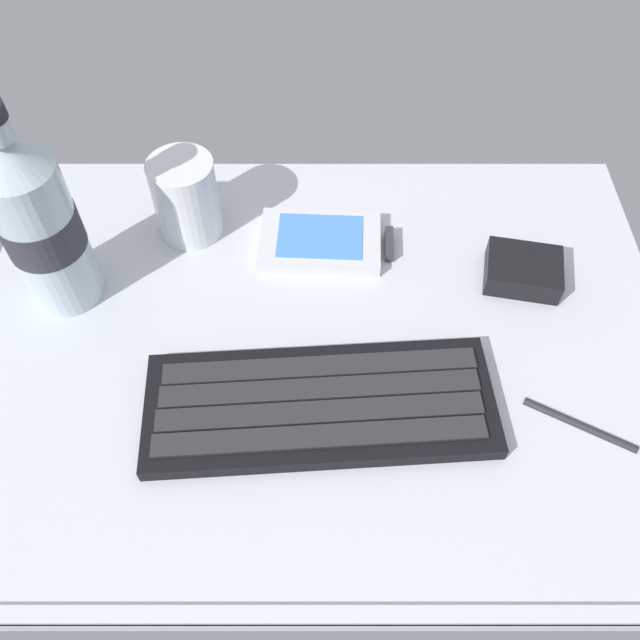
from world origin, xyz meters
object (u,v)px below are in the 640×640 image
at_px(juice_cup, 186,201).
at_px(water_bottle, 39,224).
at_px(handheld_device, 326,241).
at_px(charger_block, 523,270).
at_px(keyboard, 323,405).
at_px(stylus_pen, 581,423).

xyz_separation_m(juice_cup, water_bottle, (-0.11, -0.08, 0.05)).
relative_size(handheld_device, charger_block, 1.87).
bearing_deg(charger_block, water_bottle, -177.98).
relative_size(keyboard, stylus_pen, 3.12).
bearing_deg(charger_block, keyboard, -143.08).
bearing_deg(water_bottle, handheld_device, 13.23).
xyz_separation_m(water_bottle, stylus_pen, (0.45, -0.14, -0.09)).
bearing_deg(stylus_pen, keyboard, -155.29).
relative_size(keyboard, charger_block, 4.24).
bearing_deg(water_bottle, juice_cup, 37.41).
relative_size(juice_cup, water_bottle, 0.41).
bearing_deg(water_bottle, charger_block, 2.02).
bearing_deg(juice_cup, stylus_pen, -33.11).
distance_m(keyboard, charger_block, 0.24).
bearing_deg(juice_cup, charger_block, -11.61).
relative_size(charger_block, stylus_pen, 0.74).
relative_size(keyboard, water_bottle, 1.43).
xyz_separation_m(keyboard, stylus_pen, (0.21, -0.01, -0.00)).
distance_m(handheld_device, stylus_pen, 0.29).
xyz_separation_m(handheld_device, charger_block, (0.19, -0.04, 0.00)).
height_order(handheld_device, charger_block, charger_block).
bearing_deg(stylus_pen, juice_cup, 175.62).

